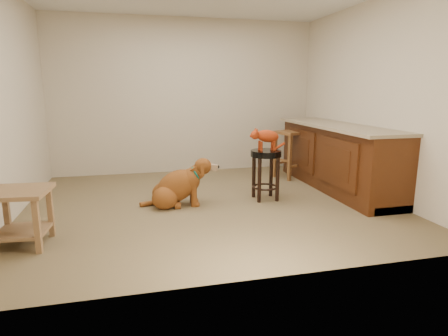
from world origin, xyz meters
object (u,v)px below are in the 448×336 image
object	(u,v)px
tabby_kitten	(265,137)
golden_retriever	(178,187)
side_table	(20,209)
padded_stool	(266,165)
wood_stool	(290,154)

from	to	relation	value
tabby_kitten	golden_retriever	bearing A→B (deg)	-178.74
side_table	tabby_kitten	xyz separation A→B (m)	(2.69, 0.90, 0.48)
padded_stool	tabby_kitten	xyz separation A→B (m)	(-0.01, 0.00, 0.37)
side_table	golden_retriever	size ratio (longest dim) A/B	0.56
wood_stool	padded_stool	bearing A→B (deg)	-126.82
padded_stool	golden_retriever	xyz separation A→B (m)	(-1.16, -0.00, -0.23)
wood_stool	side_table	size ratio (longest dim) A/B	1.37
padded_stool	wood_stool	distance (m)	1.34
wood_stool	golden_retriever	distance (m)	2.24
padded_stool	side_table	world-z (taller)	padded_stool
padded_stool	wood_stool	xyz separation A→B (m)	(0.80, 1.07, -0.07)
golden_retriever	padded_stool	bearing A→B (deg)	4.26
wood_stool	side_table	distance (m)	4.02
padded_stool	golden_retriever	bearing A→B (deg)	-179.81
wood_stool	golden_retriever	xyz separation A→B (m)	(-1.96, -1.07, -0.16)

